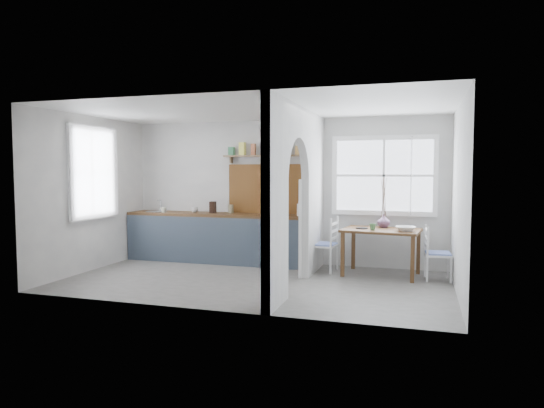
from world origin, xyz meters
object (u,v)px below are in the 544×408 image
(chair_left, at_px, (323,244))
(chair_right, at_px, (438,253))
(kettle, at_px, (301,209))
(dining_table, at_px, (381,252))
(vase, at_px, (384,221))

(chair_left, xyz_separation_m, chair_right, (1.82, -0.15, -0.04))
(chair_right, relative_size, kettle, 3.37)
(chair_right, xyz_separation_m, kettle, (-2.25, 0.37, 0.60))
(kettle, bearing_deg, chair_left, -20.75)
(chair_left, distance_m, chair_right, 1.82)
(dining_table, xyz_separation_m, kettle, (-1.38, 0.27, 0.65))
(chair_left, height_order, kettle, kettle)
(dining_table, height_order, kettle, kettle)
(kettle, height_order, vase, kettle)
(chair_left, relative_size, vase, 4.22)
(dining_table, distance_m, chair_left, 0.96)
(chair_left, xyz_separation_m, vase, (0.97, 0.21, 0.40))
(vase, bearing_deg, dining_table, -93.93)
(dining_table, distance_m, vase, 0.55)
(dining_table, height_order, chair_left, chair_left)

